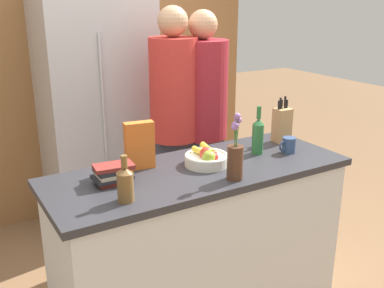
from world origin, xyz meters
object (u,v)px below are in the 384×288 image
Objects in this scene: refrigerator at (98,110)px; flower_vase at (235,158)px; cereal_box at (140,145)px; bottle_oil at (125,183)px; person_at_sink at (174,119)px; knife_block at (282,124)px; bottle_vinegar at (258,135)px; coffee_mug at (289,145)px; book_stack at (112,173)px; fruit_bowl at (207,158)px; person_in_blue at (202,118)px.

refrigerator reaches higher than flower_vase.
cereal_box reaches higher than bottle_oil.
flower_vase is 1.58× the size of bottle_oil.
bottle_oil is (-0.41, -1.55, 0.03)m from refrigerator.
person_at_sink is at bearing 81.27° from flower_vase.
bottle_vinegar is (-0.29, -0.11, 0.00)m from knife_block.
refrigerator is 1.60m from flower_vase.
refrigerator is at bearing 116.77° from coffee_mug.
bottle_oil is at bearing -116.26° from person_at_sink.
refrigerator is 1.37m from book_stack.
coffee_mug is (0.53, 0.17, -0.07)m from flower_vase.
refrigerator reaches higher than bottle_vinegar.
refrigerator is 1.44m from bottle_vinegar.
refrigerator reaches higher than person_at_sink.
cereal_box is 2.23× the size of coffee_mug.
bottle_oil is at bearing 175.63° from flower_vase.
person_at_sink is (-0.22, 0.67, -0.02)m from bottle_vinegar.
bottle_vinegar is at bearing 2.35° from fruit_bowl.
knife_block is 0.30m from bottle_vinegar.
fruit_bowl is 0.38m from bottle_vinegar.
coffee_mug is at bearing -63.23° from refrigerator.
person_in_blue reaches higher than cereal_box.
bottle_oil is 0.98m from bottle_vinegar.
bottle_oil is 1.29m from person_in_blue.
book_stack is (-0.55, 0.04, 0.01)m from fruit_bowl.
bottle_vinegar is at bearing -11.29° from cereal_box.
refrigerator is 9.10× the size of book_stack.
person_at_sink is at bearing 76.89° from fruit_bowl.
person_in_blue is (0.55, -0.68, 0.01)m from refrigerator.
flower_vase reaches higher than bottle_oil.
person_at_sink is at bearing 42.23° from book_stack.
knife_block is 1.00m from cereal_box.
book_stack is (-1.10, 0.11, 0.00)m from coffee_mug.
person_at_sink is at bearing 46.25° from cereal_box.
refrigerator is at bearing 75.09° from bottle_oil.
bottle_oil is (-0.59, 0.05, -0.03)m from flower_vase.
fruit_bowl is at bearing 172.76° from coffee_mug.
cereal_box is 0.26m from book_stack.
flower_vase is 0.56m from coffee_mug.
bottle_oil is (-1.24, -0.32, -0.03)m from knife_block.
book_stack is at bearing -106.41° from refrigerator.
person_in_blue is at bearing 102.51° from coffee_mug.
person_in_blue is (-0.16, 0.74, 0.02)m from coffee_mug.
flower_vase is at bearing -123.94° from person_in_blue.
refrigerator reaches higher than coffee_mug.
refrigerator reaches higher than person_in_blue.
bottle_oil is (-0.24, -0.36, -0.04)m from cereal_box.
book_stack is 0.92× the size of bottle_oil.
knife_block is at bearing -2.07° from cereal_box.
bottle_vinegar is (0.54, -1.33, 0.06)m from refrigerator.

